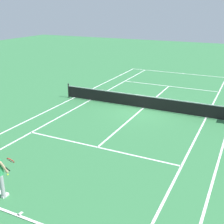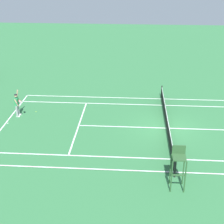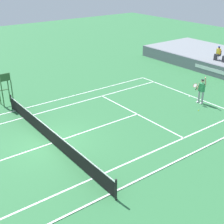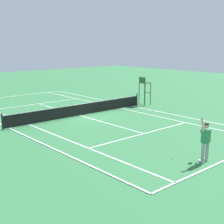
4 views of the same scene
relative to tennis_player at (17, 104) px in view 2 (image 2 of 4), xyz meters
name	(u,v)px [view 2 (image 2 of 4)]	position (x,y,z in m)	size (l,w,h in m)	color
ground_plane	(166,128)	(-1.30, -11.34, -0.99)	(80.00, 80.00, 0.00)	#337542
court	(166,128)	(-1.30, -11.34, -0.98)	(11.08, 23.88, 0.03)	#337542
net	(167,122)	(-1.30, -11.34, -0.47)	(11.98, 0.10, 1.07)	black
tennis_player	(17,104)	(0.00, 0.00, 0.00)	(0.77, 0.62, 2.08)	#9E9EA3
tennis_ball	(36,112)	(0.82, -1.16, -0.96)	(0.07, 0.07, 0.07)	#D1E533
umpire_chair	(178,163)	(-8.15, -11.34, 0.56)	(0.77, 0.77, 2.44)	#2D562D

